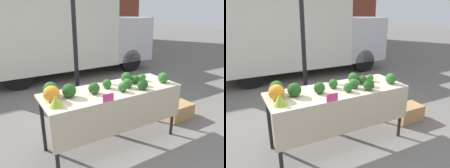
% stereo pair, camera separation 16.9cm
% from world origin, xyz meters
% --- Properties ---
extents(ground_plane, '(40.00, 40.00, 0.00)m').
position_xyz_m(ground_plane, '(0.00, 0.00, 0.00)').
color(ground_plane, slate).
extents(tent_pole, '(0.07, 0.07, 2.21)m').
position_xyz_m(tent_pole, '(-0.23, 0.75, 1.11)').
color(tent_pole, black).
rests_on(tent_pole, ground_plane).
extents(parked_truck, '(5.20, 1.97, 2.26)m').
position_xyz_m(parked_truck, '(0.71, 4.07, 1.22)').
color(parked_truck, silver).
rests_on(parked_truck, ground_plane).
extents(market_table, '(2.03, 0.73, 0.88)m').
position_xyz_m(market_table, '(0.00, -0.07, 0.76)').
color(market_table, beige).
rests_on(market_table, ground_plane).
extents(orange_cauliflower, '(0.20, 0.20, 0.20)m').
position_xyz_m(orange_cauliflower, '(-0.87, 0.02, 0.98)').
color(orange_cauliflower, orange).
rests_on(orange_cauliflower, market_table).
extents(romanesco_head, '(0.18, 0.18, 0.14)m').
position_xyz_m(romanesco_head, '(-0.87, -0.17, 0.95)').
color(romanesco_head, '#93B238').
rests_on(romanesco_head, market_table).
extents(broccoli_head_0, '(0.11, 0.11, 0.11)m').
position_xyz_m(broccoli_head_0, '(0.48, -0.12, 0.93)').
color(broccoli_head_0, '#285B23').
rests_on(broccoli_head_0, market_table).
extents(broccoli_head_1, '(0.16, 0.16, 0.16)m').
position_xyz_m(broccoli_head_1, '(0.37, -0.23, 0.96)').
color(broccoli_head_1, '#23511E').
rests_on(broccoli_head_1, market_table).
extents(broccoli_head_2, '(0.16, 0.16, 0.16)m').
position_xyz_m(broccoli_head_2, '(-0.30, -0.02, 0.96)').
color(broccoli_head_2, '#23511E').
rests_on(broccoli_head_2, market_table).
extents(broccoli_head_3, '(0.11, 0.11, 0.11)m').
position_xyz_m(broccoli_head_3, '(0.63, 0.10, 0.93)').
color(broccoli_head_3, '#2D6628').
rests_on(broccoli_head_3, market_table).
extents(broccoli_head_4, '(0.13, 0.13, 0.13)m').
position_xyz_m(broccoli_head_4, '(-0.04, 0.07, 0.94)').
color(broccoli_head_4, '#285B23').
rests_on(broccoli_head_4, market_table).
extents(broccoli_head_5, '(0.18, 0.18, 0.18)m').
position_xyz_m(broccoli_head_5, '(-0.63, 0.03, 0.97)').
color(broccoli_head_5, '#23511E').
rests_on(broccoli_head_5, market_table).
extents(broccoli_head_6, '(0.13, 0.13, 0.13)m').
position_xyz_m(broccoli_head_6, '(0.08, -0.15, 0.94)').
color(broccoli_head_6, '#2D6628').
rests_on(broccoli_head_6, market_table).
extents(broccoli_head_7, '(0.16, 0.16, 0.16)m').
position_xyz_m(broccoli_head_7, '(0.84, -0.15, 0.96)').
color(broccoli_head_7, '#2D6628').
rests_on(broccoli_head_7, market_table).
extents(broccoli_head_8, '(0.17, 0.17, 0.17)m').
position_xyz_m(broccoli_head_8, '(0.34, 0.14, 0.96)').
color(broccoli_head_8, '#285B23').
rests_on(broccoli_head_8, market_table).
extents(broccoli_head_9, '(0.15, 0.15, 0.15)m').
position_xyz_m(broccoli_head_9, '(0.23, -0.06, 0.95)').
color(broccoli_head_9, '#2D6628').
rests_on(broccoli_head_9, market_table).
extents(broccoli_head_10, '(0.19, 0.19, 0.19)m').
position_xyz_m(broccoli_head_10, '(-0.82, 0.22, 0.97)').
color(broccoli_head_10, '#285B23').
rests_on(broccoli_head_10, market_table).
extents(broccoli_head_11, '(0.13, 0.13, 0.13)m').
position_xyz_m(broccoli_head_11, '(0.45, 0.04, 0.94)').
color(broccoli_head_11, '#23511E').
rests_on(broccoli_head_11, market_table).
extents(price_sign, '(0.16, 0.01, 0.10)m').
position_xyz_m(price_sign, '(-0.27, -0.35, 0.93)').
color(price_sign, '#E53D84').
rests_on(price_sign, market_table).
extents(produce_crate, '(0.51, 0.34, 0.29)m').
position_xyz_m(produce_crate, '(1.49, 0.04, 0.14)').
color(produce_crate, tan).
rests_on(produce_crate, ground_plane).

